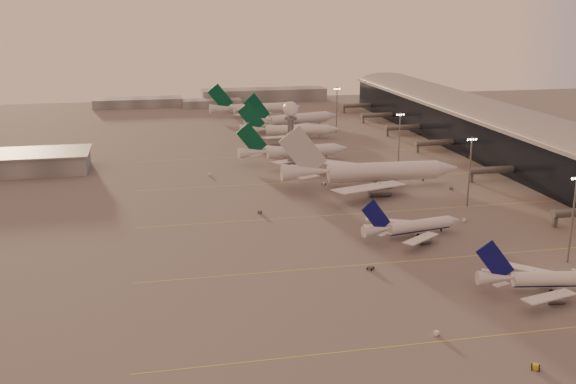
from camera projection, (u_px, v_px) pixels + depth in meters
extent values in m
plane|color=#5E5B5B|center=(368.00, 279.00, 175.25)|extent=(700.00, 700.00, 0.00)
cube|color=#D7C74C|center=(548.00, 330.00, 148.21)|extent=(180.00, 0.25, 0.02)
cube|color=#D7C74C|center=(458.00, 257.00, 190.60)|extent=(180.00, 0.25, 0.02)
cube|color=#D7C74C|center=(400.00, 211.00, 232.98)|extent=(180.00, 0.25, 0.02)
cube|color=#D7C74C|center=(360.00, 179.00, 275.37)|extent=(180.00, 0.25, 0.02)
cube|color=#D7C74C|center=(328.00, 153.00, 322.47)|extent=(180.00, 0.25, 0.02)
cube|color=black|center=(523.00, 144.00, 297.75)|extent=(36.00, 360.00, 18.00)
cylinder|color=gray|center=(525.00, 124.00, 295.31)|extent=(10.08, 360.00, 10.08)
cube|color=gray|center=(525.00, 124.00, 295.26)|extent=(40.00, 362.00, 0.80)
cube|color=slate|center=(555.00, 221.00, 215.25)|extent=(1.20, 1.20, 4.40)
cylinder|color=slate|center=(495.00, 170.00, 271.23)|extent=(22.00, 2.80, 2.80)
cube|color=slate|center=(471.00, 177.00, 269.88)|extent=(1.20, 1.20, 4.40)
cylinder|color=slate|center=(437.00, 143.00, 323.98)|extent=(22.00, 2.80, 2.80)
cube|color=slate|center=(417.00, 148.00, 322.63)|extent=(1.20, 1.20, 4.40)
cylinder|color=slate|center=(405.00, 127.00, 363.54)|extent=(22.00, 2.80, 2.80)
cube|color=slate|center=(387.00, 132.00, 362.19)|extent=(1.20, 1.20, 4.40)
cylinder|color=slate|center=(379.00, 115.00, 403.10)|extent=(22.00, 2.80, 2.80)
cube|color=slate|center=(363.00, 119.00, 401.75)|extent=(1.20, 1.20, 4.40)
cylinder|color=slate|center=(359.00, 105.00, 440.78)|extent=(22.00, 2.80, 2.80)
cube|color=slate|center=(344.00, 109.00, 439.43)|extent=(1.20, 1.20, 4.40)
cylinder|color=slate|center=(291.00, 145.00, 286.28)|extent=(2.60, 2.60, 22.00)
cylinder|color=slate|center=(291.00, 118.00, 283.16)|extent=(5.20, 5.20, 1.20)
sphere|color=silver|center=(291.00, 109.00, 282.10)|extent=(6.40, 6.40, 6.40)
cylinder|color=slate|center=(291.00, 100.00, 281.10)|extent=(0.16, 0.16, 2.00)
cylinder|color=slate|center=(572.00, 220.00, 183.32)|extent=(0.56, 0.56, 25.00)
sphere|color=#FFEABF|center=(572.00, 179.00, 179.87)|extent=(0.56, 0.56, 0.56)
sphere|color=#FFEABF|center=(576.00, 179.00, 180.07)|extent=(0.56, 0.56, 0.56)
cylinder|color=slate|center=(470.00, 172.00, 234.53)|extent=(0.56, 0.56, 25.00)
cube|color=slate|center=(472.00, 138.00, 231.27)|extent=(3.60, 0.25, 0.25)
sphere|color=#FFEABF|center=(468.00, 140.00, 231.08)|extent=(0.56, 0.56, 0.56)
sphere|color=#FFEABF|center=(471.00, 140.00, 231.28)|extent=(0.56, 0.56, 0.56)
sphere|color=#FFEABF|center=(473.00, 139.00, 231.48)|extent=(0.56, 0.56, 0.56)
sphere|color=#FFEABF|center=(476.00, 139.00, 231.67)|extent=(0.56, 0.56, 0.56)
cylinder|color=slate|center=(399.00, 142.00, 285.35)|extent=(0.56, 0.56, 25.00)
cube|color=slate|center=(400.00, 114.00, 282.09)|extent=(3.60, 0.25, 0.25)
sphere|color=#FFEABF|center=(397.00, 115.00, 281.90)|extent=(0.56, 0.56, 0.56)
sphere|color=#FFEABF|center=(399.00, 115.00, 282.10)|extent=(0.56, 0.56, 0.56)
sphere|color=#FFEABF|center=(401.00, 115.00, 282.30)|extent=(0.56, 0.56, 0.56)
sphere|color=#FFEABF|center=(404.00, 115.00, 282.49)|extent=(0.56, 0.56, 0.56)
cylinder|color=slate|center=(337.00, 110.00, 369.73)|extent=(0.56, 0.56, 25.00)
cube|color=slate|center=(337.00, 88.00, 366.47)|extent=(3.60, 0.25, 0.25)
sphere|color=#FFEABF|center=(334.00, 89.00, 366.28)|extent=(0.56, 0.56, 0.56)
sphere|color=#FFEABF|center=(336.00, 89.00, 366.48)|extent=(0.56, 0.56, 0.56)
sphere|color=#FFEABF|center=(338.00, 89.00, 366.67)|extent=(0.56, 0.56, 0.56)
sphere|color=#FFEABF|center=(340.00, 89.00, 366.87)|extent=(0.56, 0.56, 0.56)
cube|color=slate|center=(138.00, 102.00, 464.00)|extent=(60.00, 18.00, 6.00)
cube|color=slate|center=(264.00, 95.00, 490.79)|extent=(90.00, 20.00, 9.00)
cube|color=slate|center=(212.00, 103.00, 464.60)|extent=(40.00, 15.00, 5.00)
cylinder|color=silver|center=(556.00, 281.00, 167.02)|extent=(21.82, 7.30, 3.66)
cylinder|color=#0B0C5D|center=(555.00, 284.00, 167.24)|extent=(21.22, 6.22, 2.64)
cone|color=silver|center=(495.00, 280.00, 166.39)|extent=(9.51, 5.16, 3.66)
cube|color=silver|center=(549.00, 299.00, 158.35)|extent=(15.91, 8.26, 1.15)
cylinder|color=slate|center=(556.00, 301.00, 160.94)|extent=(4.51, 3.06, 2.38)
cube|color=slate|center=(556.00, 297.00, 160.66)|extent=(0.33, 0.29, 1.46)
cube|color=silver|center=(521.00, 269.00, 175.68)|extent=(14.49, 12.40, 1.15)
cylinder|color=slate|center=(533.00, 278.00, 174.17)|extent=(4.51, 3.06, 2.38)
cube|color=slate|center=(534.00, 275.00, 173.89)|extent=(0.33, 0.29, 1.46)
cube|color=#0B0C5D|center=(495.00, 263.00, 165.15)|extent=(9.96, 2.06, 10.91)
cube|color=silver|center=(501.00, 286.00, 162.37)|extent=(4.43, 2.65, 0.24)
cube|color=silver|center=(490.00, 273.00, 170.37)|extent=(4.29, 3.71, 0.24)
cylinder|color=black|center=(544.00, 286.00, 169.67)|extent=(1.13, 0.66, 1.06)
cylinder|color=black|center=(551.00, 293.00, 165.59)|extent=(1.13, 0.66, 1.06)
cylinder|color=silver|center=(419.00, 227.00, 207.11)|extent=(21.53, 7.37, 3.61)
cylinder|color=#0B0C5D|center=(419.00, 229.00, 207.33)|extent=(20.93, 6.30, 2.60)
cone|color=silver|center=(454.00, 222.00, 211.72)|extent=(4.69, 4.29, 3.61)
cone|color=silver|center=(377.00, 232.00, 201.51)|extent=(9.41, 5.16, 3.61)
cube|color=silver|center=(421.00, 240.00, 197.46)|extent=(14.25, 12.32, 1.14)
cylinder|color=slate|center=(424.00, 242.00, 200.72)|extent=(4.46, 3.05, 2.35)
cube|color=slate|center=(424.00, 239.00, 200.45)|extent=(0.32, 0.29, 1.45)
cube|color=silver|center=(390.00, 222.00, 213.31)|extent=(15.71, 8.04, 1.14)
cylinder|color=slate|center=(400.00, 228.00, 212.83)|extent=(4.46, 3.05, 2.35)
cube|color=slate|center=(400.00, 225.00, 212.55)|extent=(0.32, 0.29, 1.45)
cube|color=#0B0C5D|center=(376.00, 217.00, 200.13)|extent=(9.82, 2.11, 10.77)
cube|color=silver|center=(384.00, 235.00, 197.83)|extent=(4.22, 3.68, 0.24)
cube|color=silver|center=(370.00, 227.00, 205.16)|extent=(4.37, 2.59, 0.24)
cylinder|color=black|center=(441.00, 231.00, 210.72)|extent=(0.48, 0.48, 0.95)
cylinder|color=black|center=(411.00, 233.00, 209.01)|extent=(1.11, 0.66, 1.05)
cylinder|color=black|center=(418.00, 237.00, 205.28)|extent=(1.11, 0.66, 1.05)
cylinder|color=silver|center=(383.00, 174.00, 262.88)|extent=(43.95, 8.73, 6.83)
cylinder|color=silver|center=(383.00, 178.00, 263.30)|extent=(43.00, 6.79, 4.92)
cone|color=silver|center=(446.00, 172.00, 266.96)|extent=(8.75, 7.19, 6.83)
cone|color=silver|center=(305.00, 176.00, 257.81)|extent=(18.61, 7.62, 6.83)
cube|color=silver|center=(369.00, 191.00, 244.29)|extent=(31.44, 20.06, 2.03)
cylinder|color=slate|center=(380.00, 194.00, 249.95)|extent=(8.64, 4.80, 4.44)
cube|color=slate|center=(380.00, 190.00, 249.52)|extent=(0.34, 0.29, 2.73)
cube|color=silver|center=(345.00, 168.00, 278.80)|extent=(30.71, 22.18, 2.03)
cylinder|color=slate|center=(360.00, 176.00, 276.30)|extent=(8.64, 4.80, 4.44)
cube|color=slate|center=(360.00, 172.00, 275.87)|extent=(0.34, 0.29, 2.73)
cube|color=#B0B2B8|center=(303.00, 155.00, 255.48)|extent=(18.92, 1.21, 20.26)
cube|color=silver|center=(308.00, 181.00, 249.68)|extent=(9.02, 6.28, 0.28)
cube|color=silver|center=(300.00, 170.00, 265.74)|extent=(8.95, 6.82, 0.28)
cylinder|color=black|center=(423.00, 183.00, 266.61)|extent=(0.55, 0.55, 1.10)
cylinder|color=black|center=(372.00, 183.00, 265.76)|extent=(1.23, 0.60, 1.21)
cylinder|color=black|center=(376.00, 187.00, 261.16)|extent=(1.23, 0.60, 1.21)
cylinder|color=silver|center=(301.00, 153.00, 305.56)|extent=(31.98, 7.70, 5.11)
cylinder|color=silver|center=(301.00, 155.00, 305.87)|extent=(31.23, 6.22, 3.68)
cone|color=silver|center=(340.00, 150.00, 310.74)|extent=(6.53, 5.59, 5.11)
cone|color=silver|center=(253.00, 155.00, 299.22)|extent=(13.65, 6.18, 5.11)
cube|color=silver|center=(294.00, 162.00, 291.37)|extent=(22.22, 16.91, 1.51)
cylinder|color=slate|center=(300.00, 165.00, 295.91)|extent=(6.38, 3.81, 3.32)
cube|color=slate|center=(300.00, 162.00, 295.58)|extent=(0.28, 0.24, 2.04)
cube|color=silver|center=(277.00, 150.00, 315.94)|extent=(23.22, 13.98, 1.51)
cylinder|color=slate|center=(287.00, 155.00, 314.67)|extent=(6.38, 3.81, 3.32)
cube|color=slate|center=(287.00, 153.00, 314.35)|extent=(0.28, 0.24, 2.04)
cube|color=#044029|center=(252.00, 141.00, 297.38)|extent=(14.03, 1.46, 15.11)
cube|color=silver|center=(256.00, 157.00, 293.47)|extent=(6.44, 5.11, 0.22)
cube|color=silver|center=(250.00, 152.00, 304.77)|extent=(6.55, 4.37, 0.22)
cylinder|color=black|center=(326.00, 158.00, 309.72)|extent=(0.44, 0.44, 0.88)
cylinder|color=black|center=(295.00, 159.00, 307.49)|extent=(1.00, 0.52, 0.97)
cylinder|color=black|center=(297.00, 161.00, 303.92)|extent=(1.00, 0.52, 0.97)
cylinder|color=silver|center=(297.00, 132.00, 354.94)|extent=(33.04, 9.35, 5.26)
cylinder|color=silver|center=(297.00, 134.00, 355.26)|extent=(32.21, 7.81, 3.79)
cone|color=silver|center=(333.00, 131.00, 356.43)|extent=(6.93, 6.02, 5.26)
cone|color=silver|center=(253.00, 131.00, 352.98)|extent=(14.24, 6.95, 5.26)
cube|color=silver|center=(283.00, 139.00, 341.40)|extent=(24.10, 13.52, 1.56)
cylinder|color=slate|center=(291.00, 142.00, 345.41)|extent=(6.70, 4.19, 3.42)
cube|color=slate|center=(291.00, 139.00, 345.07)|extent=(0.30, 0.26, 2.11)
cube|color=silver|center=(280.00, 129.00, 367.74)|extent=(22.52, 18.17, 1.56)
cylinder|color=slate|center=(287.00, 134.00, 365.52)|extent=(6.70, 4.19, 3.42)
cube|color=slate|center=(287.00, 132.00, 365.18)|extent=(0.30, 0.26, 2.11)
cube|color=#044029|center=(251.00, 119.00, 351.22)|extent=(14.40, 2.15, 15.58)
cube|color=silver|center=(253.00, 133.00, 346.87)|extent=(6.74, 4.27, 0.23)
cube|color=silver|center=(252.00, 129.00, 358.99)|extent=(6.58, 5.45, 0.23)
cylinder|color=black|center=(320.00, 138.00, 356.78)|extent=(0.45, 0.45, 0.91)
cylinder|color=black|center=(291.00, 137.00, 357.53)|extent=(1.05, 0.58, 1.00)
cylinder|color=black|center=(292.00, 139.00, 353.70)|extent=(1.05, 0.58, 1.00)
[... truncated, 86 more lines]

